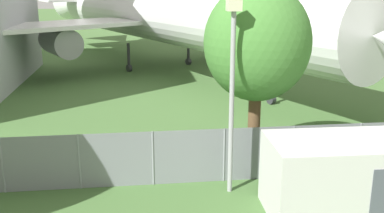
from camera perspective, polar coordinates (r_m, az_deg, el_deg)
name	(u,v)px	position (r m, az deg, el deg)	size (l,w,h in m)	color
perimeter_fence	(153,158)	(15.94, -4.97, -6.58)	(56.07, 0.07, 1.99)	gray
airplane	(167,13)	(36.06, -3.17, 11.72)	(35.68, 44.14, 14.04)	white
portable_cabin	(343,177)	(14.75, 18.66, -8.43)	(4.74, 2.58, 2.39)	silver
tree_behind_benches	(257,44)	(16.47, 8.27, 7.91)	(3.87, 3.87, 7.00)	brown
light_mast	(232,76)	(14.55, 5.14, 3.87)	(0.44, 0.44, 6.47)	#99999E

